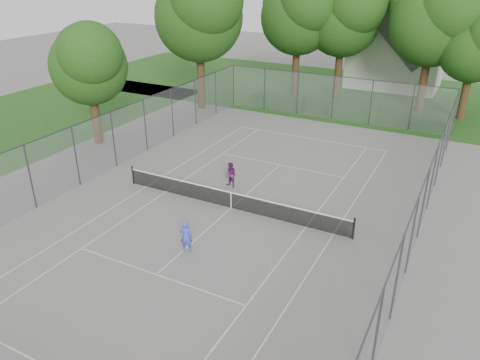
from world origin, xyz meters
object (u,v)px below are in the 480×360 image
at_px(house, 398,43).
at_px(woman_player, 231,175).
at_px(girl_player, 186,236).
at_px(tennis_net, 231,199).

xyz_separation_m(house, woman_player, (-3.37, -28.45, -3.60)).
bearing_deg(girl_player, house, -118.26).
relative_size(house, woman_player, 7.40).
bearing_deg(house, girl_player, -93.28).
relative_size(house, girl_player, 7.25).
xyz_separation_m(tennis_net, girl_player, (0.14, -4.34, 0.23)).
height_order(tennis_net, woman_player, woman_player).
xyz_separation_m(tennis_net, house, (2.14, 30.68, 3.81)).
xyz_separation_m(girl_player, woman_player, (-1.36, 6.57, -0.02)).
relative_size(tennis_net, girl_player, 8.69).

